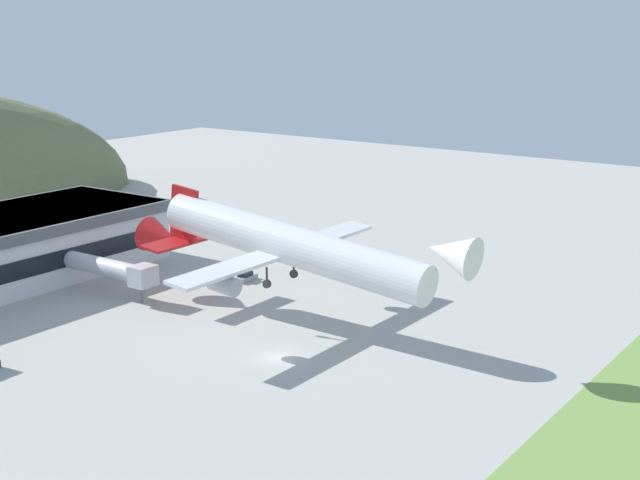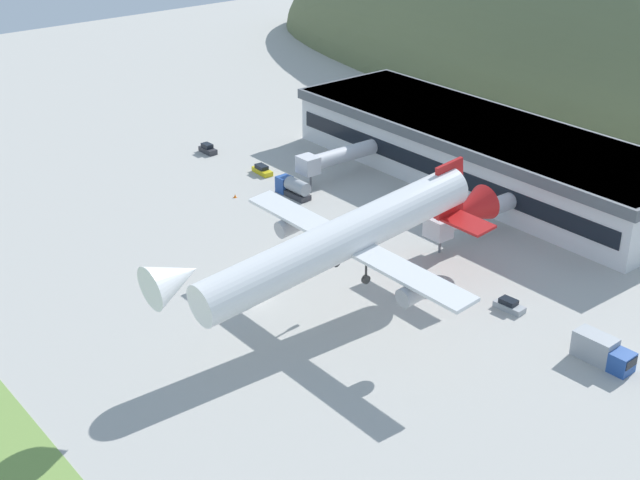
{
  "view_description": "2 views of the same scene",
  "coord_description": "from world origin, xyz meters",
  "px_view_note": "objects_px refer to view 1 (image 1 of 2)",
  "views": [
    {
      "loc": [
        -76.21,
        -60.3,
        37.87
      ],
      "look_at": [
        13.29,
        3.43,
        10.97
      ],
      "focal_mm": 50.0,
      "sensor_mm": 36.0,
      "label": 1
    },
    {
      "loc": [
        82.66,
        -55.45,
        56.35
      ],
      "look_at": [
        8.17,
        4.43,
        10.16
      ],
      "focal_mm": 50.0,
      "sensor_mm": 36.0,
      "label": 2
    }
  ],
  "objects_px": {
    "jetway_1": "(113,269)",
    "cargo_airplane": "(286,246)",
    "box_truck": "(307,253)",
    "service_car_2": "(246,277)"
  },
  "relations": [
    {
      "from": "jetway_1",
      "to": "service_car_2",
      "type": "relative_size",
      "value": 4.08
    },
    {
      "from": "service_car_2",
      "to": "box_truck",
      "type": "relative_size",
      "value": 0.57
    },
    {
      "from": "jetway_1",
      "to": "cargo_airplane",
      "type": "distance_m",
      "value": 28.32
    },
    {
      "from": "cargo_airplane",
      "to": "service_car_2",
      "type": "distance_m",
      "value": 22.91
    },
    {
      "from": "service_car_2",
      "to": "box_truck",
      "type": "xyz_separation_m",
      "value": [
        14.28,
        -1.04,
        0.88
      ]
    },
    {
      "from": "jetway_1",
      "to": "box_truck",
      "type": "distance_m",
      "value": 33.1
    },
    {
      "from": "jetway_1",
      "to": "cargo_airplane",
      "type": "relative_size",
      "value": 0.32
    },
    {
      "from": "jetway_1",
      "to": "cargo_airplane",
      "type": "bearing_deg",
      "value": -79.96
    },
    {
      "from": "cargo_airplane",
      "to": "service_car_2",
      "type": "height_order",
      "value": "cargo_airplane"
    },
    {
      "from": "box_truck",
      "to": "cargo_airplane",
      "type": "bearing_deg",
      "value": -148.78
    }
  ]
}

